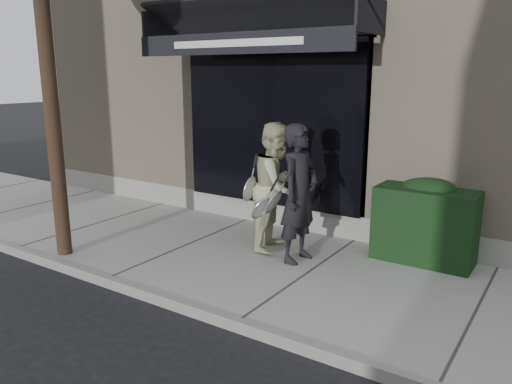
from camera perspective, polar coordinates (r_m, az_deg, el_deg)
The scene contains 7 objects.
ground at distance 6.56m, azimuth 6.02°, elevation -10.03°, with size 80.00×80.00×0.00m, color black.
sidewalk at distance 6.54m, azimuth 6.04°, elevation -9.55°, with size 20.00×3.00×0.12m, color #9E9F9A.
curb at distance 5.33m, azimuth -1.99°, elevation -14.93°, with size 20.00×0.10×0.14m, color gray.
building_facade at distance 10.68m, azimuth 19.16°, elevation 13.43°, with size 14.30×8.04×5.64m.
hedge at distance 7.08m, azimuth 18.85°, elevation -3.25°, with size 1.30×0.70×1.14m.
pedestrian_front at distance 6.62m, azimuth 4.93°, elevation -0.23°, with size 0.73×0.89×1.85m.
pedestrian_back at distance 7.09m, azimuth 2.40°, elevation 0.62°, with size 0.82×0.98×1.83m.
Camera 1 is at (2.74, -5.36, 2.60)m, focal length 35.00 mm.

